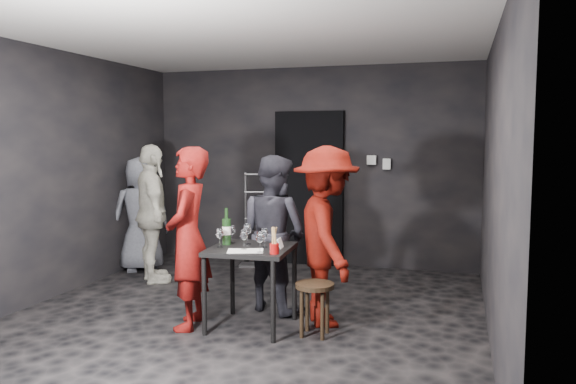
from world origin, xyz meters
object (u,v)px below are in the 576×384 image
(woman_black, at_px, (274,229))
(server_red, at_px, (188,228))
(man_maroon, at_px, (327,226))
(bystander_cream, at_px, (152,206))
(tasting_table, at_px, (251,258))
(stool, at_px, (315,294))
(bystander_grey, at_px, (141,214))
(breadstick_cup, at_px, (274,241))
(hand_truck, at_px, (258,248))
(wine_bottle, at_px, (227,231))

(woman_black, bearing_deg, server_red, 76.49)
(man_maroon, xyz_separation_m, bystander_cream, (-2.35, 0.88, -0.00))
(tasting_table, distance_m, woman_black, 0.61)
(stool, height_order, woman_black, woman_black)
(bystander_grey, bearing_deg, breadstick_cup, 106.85)
(server_red, height_order, bystander_cream, bystander_cream)
(tasting_table, bearing_deg, server_red, -164.82)
(bystander_grey, bearing_deg, man_maroon, 118.42)
(stool, bearing_deg, man_maroon, 86.54)
(hand_truck, height_order, bystander_cream, bystander_cream)
(server_red, height_order, breadstick_cup, server_red)
(woman_black, bearing_deg, wine_bottle, 87.29)
(tasting_table, height_order, bystander_grey, bystander_grey)
(hand_truck, relative_size, server_red, 0.69)
(server_red, relative_size, man_maroon, 0.99)
(server_red, height_order, man_maroon, man_maroon)
(stool, distance_m, woman_black, 0.98)
(server_red, bearing_deg, tasting_table, 91.39)
(hand_truck, relative_size, tasting_table, 1.69)
(server_red, xyz_separation_m, man_maroon, (1.19, 0.46, 0.01))
(stool, height_order, bystander_cream, bystander_cream)
(hand_truck, xyz_separation_m, server_red, (0.28, -2.58, 0.69))
(tasting_table, xyz_separation_m, stool, (0.61, -0.04, -0.28))
(bystander_cream, relative_size, breadstick_cup, 7.46)
(woman_black, bearing_deg, stool, 157.41)
(stool, distance_m, breadstick_cup, 0.61)
(stool, height_order, wine_bottle, wine_bottle)
(server_red, xyz_separation_m, woman_black, (0.57, 0.74, -0.10))
(tasting_table, relative_size, woman_black, 0.46)
(tasting_table, distance_m, breadstick_cup, 0.43)
(hand_truck, distance_m, stool, 2.87)
(tasting_table, height_order, wine_bottle, wine_bottle)
(woman_black, bearing_deg, man_maroon, 179.59)
(tasting_table, xyz_separation_m, woman_black, (0.02, 0.59, 0.17))
(wine_bottle, bearing_deg, tasting_table, -9.70)
(tasting_table, distance_m, bystander_cream, 2.11)
(bystander_cream, bearing_deg, hand_truck, -74.73)
(woman_black, xyz_separation_m, man_maroon, (0.61, -0.28, 0.11))
(server_red, xyz_separation_m, bystander_cream, (-1.17, 1.34, 0.01))
(server_red, bearing_deg, bystander_cream, -152.77)
(man_maroon, bearing_deg, hand_truck, 8.12)
(wine_bottle, bearing_deg, woman_black, 62.97)
(woman_black, xyz_separation_m, bystander_grey, (-2.19, 1.08, -0.07))
(woman_black, xyz_separation_m, breadstick_cup, (0.28, -0.81, 0.04))
(hand_truck, bearing_deg, wine_bottle, -88.74)
(wine_bottle, xyz_separation_m, breadstick_cup, (0.56, -0.27, -0.02))
(bystander_cream, xyz_separation_m, bystander_grey, (-0.45, 0.47, -0.18))
(server_red, relative_size, bystander_grey, 1.23)
(woman_black, height_order, breadstick_cup, woman_black)
(woman_black, bearing_deg, bystander_cream, 5.26)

